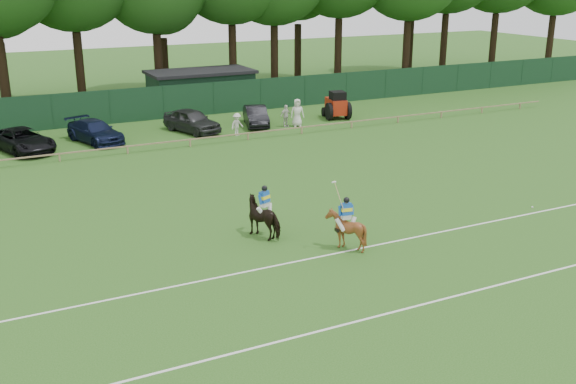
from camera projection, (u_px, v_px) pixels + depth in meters
ground at (310, 247)px, 27.08m from camera, size 160.00×160.00×0.00m
horse_dark at (265, 217)px, 28.05m from camera, size 1.66×2.14×1.65m
horse_chestnut at (346, 230)px, 26.77m from camera, size 1.49×1.63×1.58m
suv_black at (23, 140)px, 41.36m from camera, size 4.01×5.70×1.44m
sedan_navy at (95, 132)px, 43.65m from camera, size 3.45×5.29×1.43m
hatch_grey at (192, 121)px, 46.44m from camera, size 3.36×5.09×1.61m
estate_black at (256, 116)px, 48.44m from camera, size 2.63×4.50×1.40m
spectator_left at (237, 124)px, 45.47m from camera, size 1.12×0.88×1.53m
spectator_mid at (286, 116)px, 48.11m from camera, size 0.99×0.61×1.57m
spectator_right at (297, 113)px, 48.13m from camera, size 1.09×0.84×1.98m
rider_dark at (265, 200)px, 27.81m from camera, size 0.89×0.59×1.41m
rider_chestnut at (346, 213)px, 26.53m from camera, size 0.93×0.65×2.05m
polo_ball at (532, 207)px, 31.60m from camera, size 0.09×0.09×0.09m
pitch_lines at (356, 281)px, 24.10m from camera, size 60.00×5.10×0.01m
pitch_rail at (175, 141)px, 42.26m from camera, size 62.10×0.10×0.50m
perimeter_fence at (137, 105)px, 49.68m from camera, size 92.08×0.08×2.50m
utility_shed at (201, 89)px, 54.68m from camera, size 8.40×4.40×3.04m
tree_row at (138, 102)px, 57.72m from camera, size 96.00×12.00×21.00m
tractor at (336, 105)px, 50.77m from camera, size 2.12×2.76×2.08m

